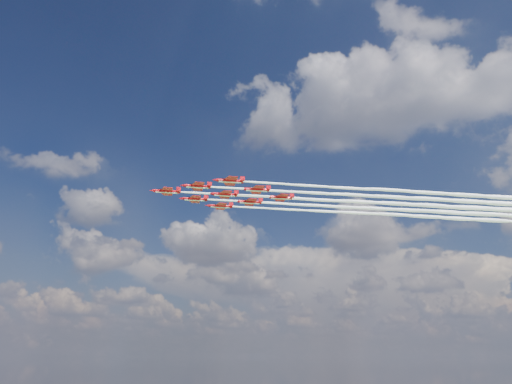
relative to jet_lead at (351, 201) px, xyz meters
The scene contains 9 objects.
jet_lead is the anchor object (origin of this frame).
jet_row2_port 11.31m from the jet_lead, ahead, with size 105.11×75.05×2.40m.
jet_row2_starb 11.31m from the jet_lead, 70.87° to the left, with size 105.11×75.05×2.40m.
jet_row3_port 22.62m from the jet_lead, ahead, with size 105.11×75.05×2.40m.
jet_row3_centre 18.37m from the jet_lead, 35.18° to the left, with size 105.11×75.05×2.40m.
jet_row3_starb 22.62m from the jet_lead, 70.87° to the left, with size 105.11×75.05×2.40m.
jet_row4_port 28.33m from the jet_lead, 21.71° to the left, with size 105.11×75.05×2.40m.
jet_row4_starb 28.33m from the jet_lead, 48.64° to the left, with size 105.11×75.05×2.40m.
jet_tail 36.74m from the jet_lead, 35.18° to the left, with size 105.11×75.05×2.40m.
Camera 1 is at (73.26, -129.71, 30.42)m, focal length 35.00 mm.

